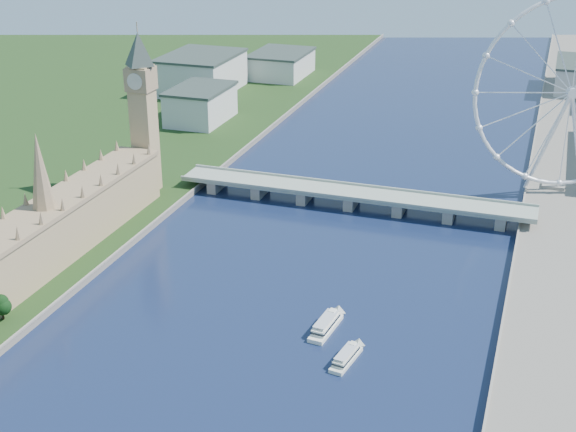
% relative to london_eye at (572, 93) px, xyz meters
% --- Properties ---
extents(parliament_range, '(24.00, 200.00, 70.00)m').
position_rel_london_eye_xyz_m(parliament_range, '(-247.98, -185.08, -49.04)').
color(parliament_range, tan).
rests_on(parliament_range, ground).
extents(big_ben, '(20.02, 20.02, 110.00)m').
position_rel_london_eye_xyz_m(big_ben, '(-247.98, -77.08, -0.95)').
color(big_ben, tan).
rests_on(big_ben, ground).
extents(westminster_bridge, '(220.00, 22.00, 9.50)m').
position_rel_london_eye_xyz_m(westminster_bridge, '(-119.98, -55.08, -60.89)').
color(westminster_bridge, gray).
rests_on(westminster_bridge, ground).
extents(london_eye, '(113.60, 39.12, 124.30)m').
position_rel_london_eye_xyz_m(london_eye, '(0.00, 0.00, 0.00)').
color(london_eye, silver).
rests_on(london_eye, ground).
extents(city_skyline, '(505.00, 280.00, 32.00)m').
position_rel_london_eye_xyz_m(city_skyline, '(-80.75, 205.00, -50.56)').
color(city_skyline, beige).
rests_on(city_skyline, ground).
extents(tour_boat_near, '(10.47, 29.77, 6.44)m').
position_rel_london_eye_xyz_m(tour_boat_near, '(-94.55, -200.57, -67.52)').
color(tour_boat_near, white).
rests_on(tour_boat_near, ground).
extents(tour_boat_far, '(10.44, 26.08, 5.56)m').
position_rel_london_eye_xyz_m(tour_boat_far, '(-79.45, -222.02, -67.52)').
color(tour_boat_far, silver).
rests_on(tour_boat_far, ground).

